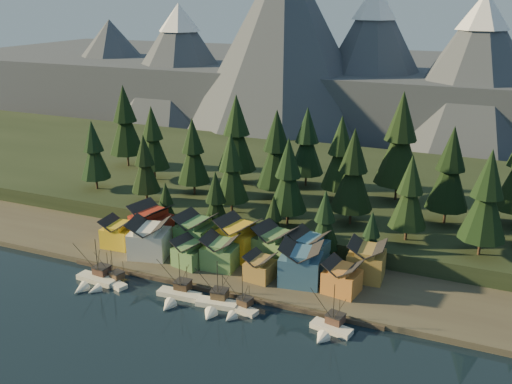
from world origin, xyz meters
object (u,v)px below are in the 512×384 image
at_px(boat_1, 108,279).
at_px(house_back_1, 196,232).
at_px(boat_4, 239,305).
at_px(boat_6, 330,323).
at_px(house_front_1, 149,237).
at_px(boat_3, 215,299).
at_px(house_front_0, 118,232).
at_px(boat_0, 93,275).
at_px(house_back_0, 151,222).
at_px(boat_2, 177,290).

relative_size(boat_1, house_back_1, 1.02).
xyz_separation_m(boat_4, boat_6, (20.54, 0.24, 0.38)).
height_order(house_front_1, house_back_1, house_back_1).
height_order(boat_3, house_front_0, boat_3).
height_order(boat_4, house_back_1, house_back_1).
bearing_deg(house_front_0, boat_0, -77.09).
distance_m(boat_4, boat_6, 20.54).
height_order(boat_4, house_back_0, house_back_0).
height_order(boat_4, house_front_1, house_front_1).
relative_size(boat_3, boat_6, 1.02).
relative_size(boat_6, house_front_1, 1.03).
bearing_deg(house_back_1, house_front_0, -158.05).
bearing_deg(boat_3, house_front_0, 149.88).
bearing_deg(boat_3, house_back_0, 137.16).
distance_m(boat_3, house_back_1, 28.62).
distance_m(boat_0, house_front_0, 19.05).
distance_m(house_front_0, house_front_1, 11.29).
distance_m(boat_1, house_front_0, 20.17).
relative_size(boat_1, boat_4, 1.02).
bearing_deg(boat_1, house_front_0, 135.24).
height_order(boat_6, house_front_1, house_front_1).
bearing_deg(boat_3, boat_6, -5.21).
relative_size(house_front_0, house_front_1, 0.73).
distance_m(boat_0, boat_3, 32.52).
relative_size(boat_2, house_back_1, 1.18).
bearing_deg(boat_4, boat_1, -166.04).
xyz_separation_m(boat_4, house_front_1, (-32.31, 14.51, 4.71)).
bearing_deg(boat_1, boat_4, 19.52).
distance_m(boat_1, boat_6, 54.75).
relative_size(boat_4, house_back_0, 0.88).
relative_size(boat_3, house_front_1, 1.06).
height_order(boat_6, house_front_0, boat_6).
bearing_deg(house_front_0, house_back_0, 44.23).
bearing_deg(boat_0, boat_2, 8.39).
xyz_separation_m(boat_3, boat_6, (26.16, 0.53, 0.02)).
xyz_separation_m(boat_0, boat_4, (38.11, 1.66, -0.31)).
distance_m(house_front_1, house_back_1, 12.21).
relative_size(house_back_0, house_back_1, 1.13).
height_order(boat_2, house_back_0, house_back_0).
height_order(boat_6, house_back_1, house_back_1).
bearing_deg(boat_0, house_back_1, 61.76).
relative_size(house_front_0, house_back_1, 0.82).
distance_m(boat_2, boat_4, 15.68).
distance_m(boat_4, house_front_0, 46.51).
bearing_deg(house_front_1, boat_4, -37.50).
xyz_separation_m(boat_3, house_front_1, (-26.69, 14.80, 4.34)).
bearing_deg(boat_4, boat_0, -165.55).
xyz_separation_m(boat_2, house_back_1, (-7.12, 22.30, 4.58)).
bearing_deg(boat_0, boat_1, 11.31).
height_order(boat_1, house_front_1, house_front_1).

